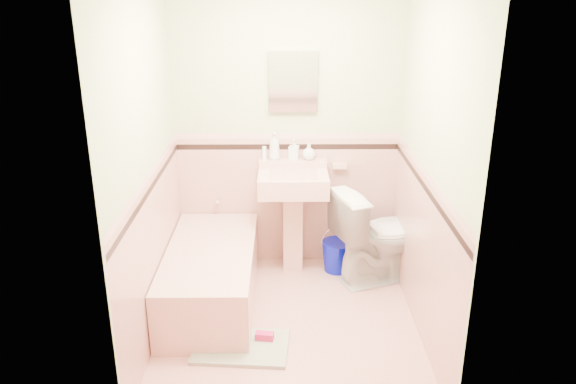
{
  "coord_description": "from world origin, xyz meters",
  "views": [
    {
      "loc": [
        -0.03,
        -3.85,
        2.52
      ],
      "look_at": [
        0.0,
        0.25,
        1.0
      ],
      "focal_mm": 35.81,
      "sensor_mm": 36.0,
      "label": 1
    }
  ],
  "objects_px": {
    "bathtub": "(211,277)",
    "soap_bottle_right": "(309,152)",
    "sink": "(293,223)",
    "soap_bottle_left": "(274,146)",
    "soap_bottle_mid": "(294,150)",
    "toilet": "(381,235)",
    "bucket": "(337,256)",
    "shoe": "(265,336)",
    "medicine_cabinet": "(293,82)"
  },
  "relations": [
    {
      "from": "soap_bottle_mid",
      "to": "soap_bottle_right",
      "type": "height_order",
      "value": "soap_bottle_mid"
    },
    {
      "from": "bucket",
      "to": "sink",
      "type": "bearing_deg",
      "value": -178.88
    },
    {
      "from": "soap_bottle_mid",
      "to": "soap_bottle_right",
      "type": "relative_size",
      "value": 1.27
    },
    {
      "from": "soap_bottle_right",
      "to": "bucket",
      "type": "distance_m",
      "value": 1.0
    },
    {
      "from": "soap_bottle_mid",
      "to": "toilet",
      "type": "relative_size",
      "value": 0.22
    },
    {
      "from": "bucket",
      "to": "soap_bottle_left",
      "type": "bearing_deg",
      "value": 163.17
    },
    {
      "from": "soap_bottle_left",
      "to": "soap_bottle_right",
      "type": "bearing_deg",
      "value": 0.0
    },
    {
      "from": "bathtub",
      "to": "bucket",
      "type": "xyz_separation_m",
      "value": [
        1.09,
        0.54,
        -0.08
      ]
    },
    {
      "from": "soap_bottle_left",
      "to": "soap_bottle_right",
      "type": "distance_m",
      "value": 0.31
    },
    {
      "from": "sink",
      "to": "shoe",
      "type": "bearing_deg",
      "value": -101.53
    },
    {
      "from": "medicine_cabinet",
      "to": "bucket",
      "type": "relative_size",
      "value": 1.81
    },
    {
      "from": "bathtub",
      "to": "soap_bottle_right",
      "type": "bearing_deg",
      "value": 40.83
    },
    {
      "from": "shoe",
      "to": "bathtub",
      "type": "bearing_deg",
      "value": 136.06
    },
    {
      "from": "soap_bottle_mid",
      "to": "soap_bottle_left",
      "type": "bearing_deg",
      "value": 180.0
    },
    {
      "from": "soap_bottle_left",
      "to": "toilet",
      "type": "distance_m",
      "value": 1.22
    },
    {
      "from": "soap_bottle_left",
      "to": "soap_bottle_mid",
      "type": "bearing_deg",
      "value": 0.0
    },
    {
      "from": "sink",
      "to": "shoe",
      "type": "xyz_separation_m",
      "value": [
        -0.23,
        -1.11,
        -0.42
      ]
    },
    {
      "from": "soap_bottle_mid",
      "to": "bucket",
      "type": "height_order",
      "value": "soap_bottle_mid"
    },
    {
      "from": "soap_bottle_mid",
      "to": "bucket",
      "type": "xyz_separation_m",
      "value": [
        0.4,
        -0.17,
        -0.97
      ]
    },
    {
      "from": "bathtub",
      "to": "soap_bottle_left",
      "type": "xyz_separation_m",
      "value": [
        0.52,
        0.71,
        0.91
      ]
    },
    {
      "from": "toilet",
      "to": "bucket",
      "type": "distance_m",
      "value": 0.49
    },
    {
      "from": "soap_bottle_left",
      "to": "shoe",
      "type": "xyz_separation_m",
      "value": [
        -0.06,
        -1.29,
        -1.08
      ]
    },
    {
      "from": "bathtub",
      "to": "medicine_cabinet",
      "type": "xyz_separation_m",
      "value": [
        0.68,
        0.74,
        1.47
      ]
    },
    {
      "from": "medicine_cabinet",
      "to": "soap_bottle_mid",
      "type": "height_order",
      "value": "medicine_cabinet"
    },
    {
      "from": "toilet",
      "to": "soap_bottle_mid",
      "type": "bearing_deg",
      "value": 45.59
    },
    {
      "from": "sink",
      "to": "shoe",
      "type": "height_order",
      "value": "sink"
    },
    {
      "from": "soap_bottle_left",
      "to": "shoe",
      "type": "bearing_deg",
      "value": -92.82
    },
    {
      "from": "sink",
      "to": "bucket",
      "type": "distance_m",
      "value": 0.52
    },
    {
      "from": "soap_bottle_right",
      "to": "bucket",
      "type": "xyz_separation_m",
      "value": [
        0.26,
        -0.17,
        -0.95
      ]
    },
    {
      "from": "bathtub",
      "to": "toilet",
      "type": "xyz_separation_m",
      "value": [
        1.45,
        0.37,
        0.21
      ]
    },
    {
      "from": "bucket",
      "to": "toilet",
      "type": "bearing_deg",
      "value": -24.56
    },
    {
      "from": "sink",
      "to": "toilet",
      "type": "distance_m",
      "value": 0.78
    },
    {
      "from": "soap_bottle_right",
      "to": "toilet",
      "type": "distance_m",
      "value": 0.97
    },
    {
      "from": "soap_bottle_left",
      "to": "soap_bottle_mid",
      "type": "distance_m",
      "value": 0.17
    },
    {
      "from": "medicine_cabinet",
      "to": "shoe",
      "type": "height_order",
      "value": "medicine_cabinet"
    },
    {
      "from": "medicine_cabinet",
      "to": "toilet",
      "type": "height_order",
      "value": "medicine_cabinet"
    },
    {
      "from": "bathtub",
      "to": "soap_bottle_right",
      "type": "distance_m",
      "value": 1.39
    },
    {
      "from": "sink",
      "to": "soap_bottle_left",
      "type": "relative_size",
      "value": 3.86
    },
    {
      "from": "sink",
      "to": "medicine_cabinet",
      "type": "distance_m",
      "value": 1.24
    },
    {
      "from": "soap_bottle_right",
      "to": "shoe",
      "type": "bearing_deg",
      "value": -105.92
    },
    {
      "from": "soap_bottle_mid",
      "to": "toilet",
      "type": "height_order",
      "value": "soap_bottle_mid"
    },
    {
      "from": "soap_bottle_left",
      "to": "shoe",
      "type": "height_order",
      "value": "soap_bottle_left"
    },
    {
      "from": "toilet",
      "to": "bucket",
      "type": "xyz_separation_m",
      "value": [
        -0.36,
        0.16,
        -0.29
      ]
    },
    {
      "from": "soap_bottle_left",
      "to": "toilet",
      "type": "bearing_deg",
      "value": -19.92
    },
    {
      "from": "medicine_cabinet",
      "to": "toilet",
      "type": "xyz_separation_m",
      "value": [
        0.77,
        -0.37,
        -1.27
      ]
    },
    {
      "from": "sink",
      "to": "soap_bottle_mid",
      "type": "xyz_separation_m",
      "value": [
        0.01,
        0.18,
        0.63
      ]
    },
    {
      "from": "soap_bottle_right",
      "to": "medicine_cabinet",
      "type": "bearing_deg",
      "value": 168.05
    },
    {
      "from": "bathtub",
      "to": "bucket",
      "type": "relative_size",
      "value": 5.28
    },
    {
      "from": "bucket",
      "to": "shoe",
      "type": "xyz_separation_m",
      "value": [
        -0.63,
        -1.12,
        -0.09
      ]
    },
    {
      "from": "sink",
      "to": "bathtub",
      "type": "bearing_deg",
      "value": -142.07
    }
  ]
}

